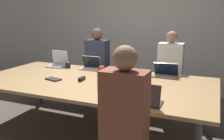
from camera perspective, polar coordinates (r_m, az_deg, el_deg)
name	(u,v)px	position (r m, az deg, el deg)	size (l,w,h in m)	color
ground_plane	(94,130)	(3.80, -4.23, -13.61)	(24.00, 24.00, 0.00)	brown
curtain_wall	(141,27)	(5.57, 6.63, 9.74)	(12.00, 0.06, 2.80)	beige
conference_table	(93,84)	(3.54, -4.42, -3.14)	(3.31, 1.65, 0.77)	tan
laptop_far_midleft	(91,65)	(4.22, -4.87, 1.08)	(0.33, 0.23, 0.22)	silver
person_far_midleft	(97,68)	(4.64, -3.33, 0.40)	(0.40, 0.24, 1.43)	#2D2D38
cup_far_midleft	(102,69)	(4.05, -2.39, 0.29)	(0.09, 0.09, 0.08)	red
laptop_far_right	(165,73)	(3.79, 12.10, -0.58)	(0.36, 0.22, 0.21)	gray
person_far_right	(170,75)	(4.27, 13.09, -1.17)	(0.40, 0.24, 1.41)	#2D2D38
laptop_far_left	(59,62)	(4.55, -12.12, 1.85)	(0.32, 0.27, 0.28)	#B7B7BC
cup_far_left	(68,65)	(4.39, -10.00, 1.11)	(0.08, 0.08, 0.09)	#232328
laptop_near_right	(146,99)	(2.59, 7.77, -6.50)	(0.32, 0.23, 0.23)	#333338
person_near_right	(124,128)	(2.27, 2.81, -13.07)	(0.40, 0.24, 1.43)	#2D2D38
stapler	(82,79)	(3.52, -6.94, -2.02)	(0.05, 0.15, 0.05)	black
notebook	(53,79)	(3.63, -13.26, -2.04)	(0.25, 0.18, 0.02)	#232328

